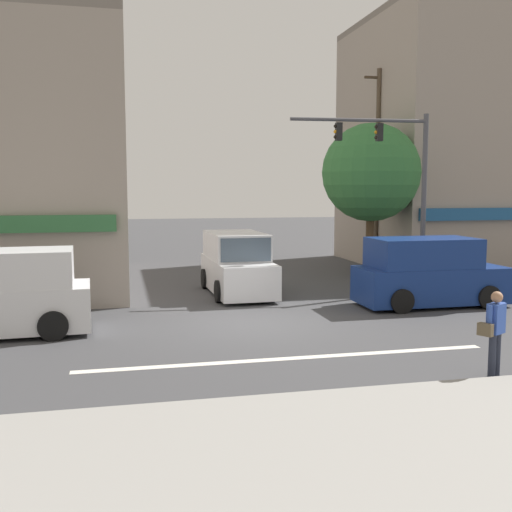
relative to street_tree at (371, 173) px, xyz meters
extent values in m
plane|color=#3D3D3F|center=(-6.46, -7.21, -4.27)|extent=(120.00, 120.00, 0.00)
cube|color=silver|center=(-6.46, -10.71, -4.27)|extent=(9.00, 0.24, 0.01)
cube|color=gray|center=(-6.46, -15.71, -4.19)|extent=(40.00, 5.00, 0.16)
cube|color=gray|center=(6.99, 3.70, 1.39)|extent=(11.01, 8.89, 11.33)
cube|color=slate|center=(6.99, 3.70, 7.21)|extent=(11.01, 8.89, 0.30)
cylinder|color=#4C3823|center=(0.00, 0.00, -2.87)|extent=(0.32, 0.32, 2.80)
sphere|color=#337038|center=(0.00, 0.00, 0.01)|extent=(3.95, 3.95, 3.95)
cylinder|color=brown|center=(1.41, 2.55, 0.19)|extent=(0.22, 0.22, 8.92)
cube|color=#473828|center=(1.41, 2.55, 4.24)|extent=(1.40, 0.12, 0.10)
cylinder|color=#47474C|center=(0.50, -3.44, -1.17)|extent=(0.18, 0.18, 6.20)
cylinder|color=#47474C|center=(-1.89, -3.26, 1.68)|extent=(4.80, 0.49, 0.12)
cube|color=black|center=(-1.17, -3.31, 1.28)|extent=(0.22, 0.25, 0.60)
sphere|color=black|center=(-1.29, -3.30, 1.46)|extent=(0.12, 0.12, 0.12)
sphere|color=orange|center=(-1.29, -3.30, 1.28)|extent=(0.12, 0.12, 0.12)
sphere|color=black|center=(-1.29, -3.30, 1.10)|extent=(0.12, 0.12, 0.12)
cube|color=black|center=(-2.61, -3.20, 1.28)|extent=(0.22, 0.25, 0.60)
sphere|color=black|center=(-2.73, -3.19, 1.46)|extent=(0.12, 0.12, 0.12)
sphere|color=orange|center=(-2.73, -3.19, 1.28)|extent=(0.12, 0.12, 0.12)
sphere|color=black|center=(-2.73, -3.19, 1.10)|extent=(0.12, 0.12, 0.12)
cube|color=silver|center=(-6.01, -2.61, -3.61)|extent=(1.92, 4.63, 1.10)
cube|color=silver|center=(-6.01, -2.31, -2.61)|extent=(1.86, 3.23, 0.90)
cube|color=#475666|center=(-5.98, -3.93, -2.61)|extent=(1.66, 0.09, 0.76)
cylinder|color=black|center=(-5.06, -4.02, -3.91)|extent=(0.21, 0.72, 0.72)
cylinder|color=black|center=(-6.90, -4.05, -3.91)|extent=(0.21, 0.72, 0.72)
cylinder|color=black|center=(-5.11, -1.17, -3.91)|extent=(0.21, 0.72, 0.72)
cylinder|color=black|center=(-6.95, -1.20, -3.91)|extent=(0.21, 0.72, 0.72)
cube|color=silver|center=(-12.71, -7.12, -2.61)|extent=(3.29, 1.96, 0.90)
cylinder|color=black|center=(-11.54, -7.98, -3.91)|extent=(0.73, 0.24, 0.72)
cylinder|color=black|center=(-11.63, -6.15, -3.91)|extent=(0.73, 0.24, 0.72)
cube|color=navy|center=(-0.54, -5.98, -3.61)|extent=(4.60, 1.84, 1.10)
cube|color=navy|center=(-0.84, -5.98, -2.61)|extent=(3.20, 1.80, 0.90)
cube|color=#475666|center=(0.78, -5.98, -2.61)|extent=(0.06, 1.66, 0.76)
cylinder|color=black|center=(0.88, -5.06, -3.91)|extent=(0.72, 0.20, 0.72)
cylinder|color=black|center=(0.88, -6.90, -3.91)|extent=(0.72, 0.20, 0.72)
cylinder|color=black|center=(-1.97, -5.06, -3.91)|extent=(0.72, 0.20, 0.72)
cylinder|color=black|center=(-1.97, -6.90, -3.91)|extent=(0.72, 0.20, 0.72)
cylinder|color=#232838|center=(-2.90, -12.76, -3.84)|extent=(0.14, 0.14, 0.86)
cylinder|color=#232838|center=(-3.06, -12.84, -3.84)|extent=(0.14, 0.14, 0.86)
cube|color=#2D4CA5|center=(-2.98, -12.80, -3.12)|extent=(0.42, 0.37, 0.58)
sphere|color=#9E7051|center=(-2.98, -12.80, -2.71)|extent=(0.22, 0.22, 0.22)
cylinder|color=#2D4CA5|center=(-2.77, -12.68, -3.12)|extent=(0.09, 0.09, 0.56)
cylinder|color=#2D4CA5|center=(-3.19, -12.91, -3.12)|extent=(0.09, 0.09, 0.56)
cube|color=brown|center=(-3.28, -12.92, -3.30)|extent=(0.24, 0.30, 0.24)
camera|label=1|loc=(-9.92, -22.69, -0.69)|focal=42.00mm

